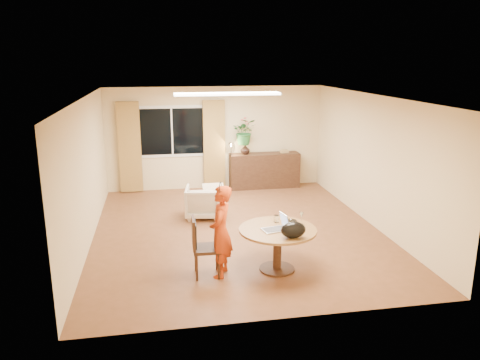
# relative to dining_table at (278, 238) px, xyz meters

# --- Properties ---
(floor) EXTENTS (6.50, 6.50, 0.00)m
(floor) POSITION_rel_dining_table_xyz_m (-0.33, 1.82, -0.55)
(floor) COLOR brown
(floor) RESTS_ON ground
(ceiling) EXTENTS (6.50, 6.50, 0.00)m
(ceiling) POSITION_rel_dining_table_xyz_m (-0.33, 1.82, 2.05)
(ceiling) COLOR white
(ceiling) RESTS_ON wall_back
(wall_back) EXTENTS (5.50, 0.00, 5.50)m
(wall_back) POSITION_rel_dining_table_xyz_m (-0.33, 5.07, 0.75)
(wall_back) COLOR beige
(wall_back) RESTS_ON floor
(wall_left) EXTENTS (0.00, 6.50, 6.50)m
(wall_left) POSITION_rel_dining_table_xyz_m (-3.08, 1.82, 0.75)
(wall_left) COLOR beige
(wall_left) RESTS_ON floor
(wall_right) EXTENTS (0.00, 6.50, 6.50)m
(wall_right) POSITION_rel_dining_table_xyz_m (2.42, 1.82, 0.75)
(wall_right) COLOR beige
(wall_right) RESTS_ON floor
(window) EXTENTS (1.70, 0.03, 1.30)m
(window) POSITION_rel_dining_table_xyz_m (-1.43, 5.05, 0.95)
(window) COLOR white
(window) RESTS_ON wall_back
(curtain_left) EXTENTS (0.55, 0.08, 2.25)m
(curtain_left) POSITION_rel_dining_table_xyz_m (-2.48, 4.98, 0.60)
(curtain_left) COLOR olive
(curtain_left) RESTS_ON wall_back
(curtain_right) EXTENTS (0.55, 0.08, 2.25)m
(curtain_right) POSITION_rel_dining_table_xyz_m (-0.38, 4.98, 0.60)
(curtain_right) COLOR olive
(curtain_right) RESTS_ON wall_back
(ceiling_panel) EXTENTS (2.20, 0.35, 0.05)m
(ceiling_panel) POSITION_rel_dining_table_xyz_m (-0.33, 3.02, 2.02)
(ceiling_panel) COLOR white
(ceiling_panel) RESTS_ON ceiling
(dining_table) EXTENTS (1.22, 1.22, 0.70)m
(dining_table) POSITION_rel_dining_table_xyz_m (0.00, 0.00, 0.00)
(dining_table) COLOR brown
(dining_table) RESTS_ON floor
(dining_chair) EXTENTS (0.47, 0.43, 0.95)m
(dining_chair) POSITION_rel_dining_table_xyz_m (-1.12, 0.00, -0.07)
(dining_chair) COLOR black
(dining_chair) RESTS_ON floor
(child) EXTENTS (0.61, 0.49, 1.44)m
(child) POSITION_rel_dining_table_xyz_m (-0.91, -0.03, 0.17)
(child) COLOR red
(child) RESTS_ON floor
(laptop) EXTENTS (0.44, 0.34, 0.26)m
(laptop) POSITION_rel_dining_table_xyz_m (-0.07, -0.05, 0.28)
(laptop) COLOR #B7B7BC
(laptop) RESTS_ON dining_table
(tumbler) EXTENTS (0.10, 0.10, 0.12)m
(tumbler) POSITION_rel_dining_table_xyz_m (0.06, 0.30, 0.21)
(tumbler) COLOR white
(tumbler) RESTS_ON dining_table
(wine_glass) EXTENTS (0.09, 0.09, 0.20)m
(wine_glass) POSITION_rel_dining_table_xyz_m (0.43, 0.14, 0.25)
(wine_glass) COLOR white
(wine_glass) RESTS_ON dining_table
(pot_lid) EXTENTS (0.26, 0.26, 0.04)m
(pot_lid) POSITION_rel_dining_table_xyz_m (0.29, 0.27, 0.17)
(pot_lid) COLOR white
(pot_lid) RESTS_ON dining_table
(handbag) EXTENTS (0.43, 0.33, 0.25)m
(handbag) POSITION_rel_dining_table_xyz_m (0.13, -0.41, 0.27)
(handbag) COLOR black
(handbag) RESTS_ON dining_table
(armchair) EXTENTS (0.82, 0.84, 0.67)m
(armchair) POSITION_rel_dining_table_xyz_m (-0.90, 2.77, -0.21)
(armchair) COLOR beige
(armchair) RESTS_ON floor
(throw) EXTENTS (0.45, 0.55, 0.03)m
(throw) POSITION_rel_dining_table_xyz_m (-0.68, 2.68, 0.14)
(throw) COLOR beige
(throw) RESTS_ON armchair
(sideboard) EXTENTS (1.80, 0.44, 0.90)m
(sideboard) POSITION_rel_dining_table_xyz_m (0.91, 4.83, -0.10)
(sideboard) COLOR black
(sideboard) RESTS_ON floor
(vase) EXTENTS (0.29, 0.29, 0.25)m
(vase) POSITION_rel_dining_table_xyz_m (0.40, 4.83, 0.48)
(vase) COLOR black
(vase) RESTS_ON sideboard
(bouquet) EXTENTS (0.66, 0.59, 0.66)m
(bouquet) POSITION_rel_dining_table_xyz_m (0.39, 4.83, 0.93)
(bouquet) COLOR #336425
(bouquet) RESTS_ON vase
(book_stack) EXTENTS (0.24, 0.20, 0.08)m
(book_stack) POSITION_rel_dining_table_xyz_m (1.43, 4.83, 0.40)
(book_stack) COLOR olive
(book_stack) RESTS_ON sideboard
(desk_lamp) EXTENTS (0.17, 0.17, 0.33)m
(desk_lamp) POSITION_rel_dining_table_xyz_m (0.03, 4.78, 0.52)
(desk_lamp) COLOR black
(desk_lamp) RESTS_ON sideboard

